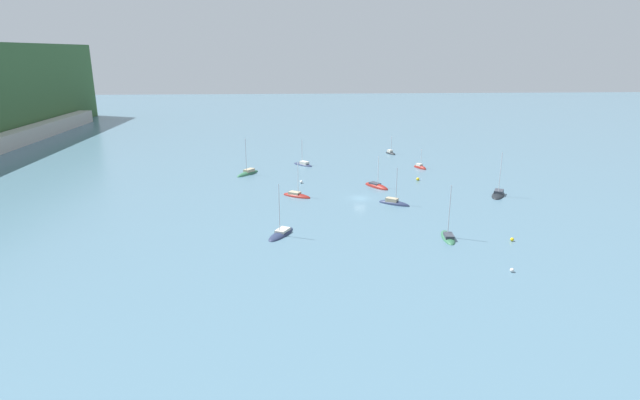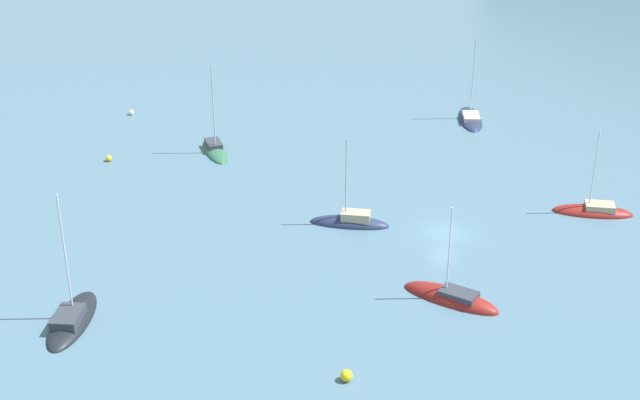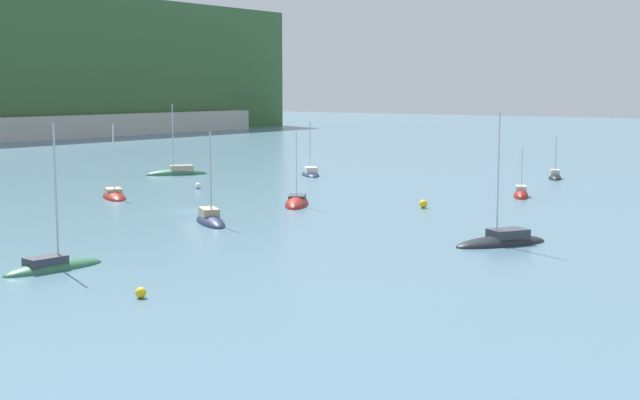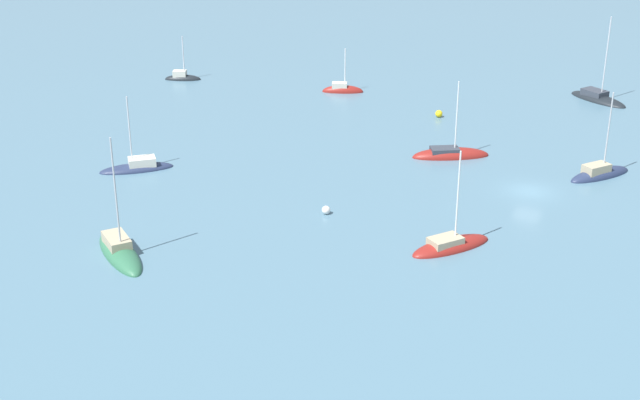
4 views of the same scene
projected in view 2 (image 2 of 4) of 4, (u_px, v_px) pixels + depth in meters
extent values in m
plane|color=slate|center=(444.00, 233.00, 80.20)|extent=(600.00, 600.00, 0.00)
ellipsoid|color=maroon|center=(592.00, 213.00, 83.73)|extent=(6.13, 7.53, 1.48)
cube|color=tan|center=(600.00, 207.00, 83.33)|extent=(2.88, 3.16, 0.63)
cylinder|color=silver|center=(594.00, 171.00, 81.88)|extent=(0.14, 0.14, 7.88)
ellipsoid|color=#2D6647|center=(215.00, 152.00, 97.12)|extent=(7.68, 3.04, 1.22)
cube|color=#333842|center=(214.00, 144.00, 97.35)|extent=(2.85, 1.84, 0.63)
cylinder|color=#B2B2B7|center=(213.00, 108.00, 94.56)|extent=(0.14, 0.14, 9.61)
ellipsoid|color=maroon|center=(451.00, 300.00, 70.10)|extent=(8.07, 6.39, 1.88)
cube|color=#333842|center=(459.00, 294.00, 69.46)|extent=(3.35, 2.99, 0.47)
cylinder|color=silver|center=(449.00, 251.00, 68.43)|extent=(0.14, 0.14, 7.47)
ellipsoid|color=black|center=(72.00, 321.00, 67.35)|extent=(8.56, 6.48, 1.41)
cube|color=#333842|center=(68.00, 317.00, 66.41)|extent=(3.54, 3.15, 0.80)
cylinder|color=silver|center=(65.00, 256.00, 65.34)|extent=(0.14, 0.14, 10.10)
ellipsoid|color=#232D4C|center=(349.00, 224.00, 81.65)|extent=(5.83, 7.24, 1.60)
cube|color=tan|center=(356.00, 216.00, 81.19)|extent=(2.69, 3.01, 0.89)
cylinder|color=#B2B2B7|center=(346.00, 180.00, 79.77)|extent=(0.14, 0.14, 7.97)
ellipsoid|color=#232D4C|center=(470.00, 120.00, 105.89)|extent=(8.59, 6.18, 1.31)
cube|color=beige|center=(471.00, 117.00, 105.02)|extent=(3.51, 3.03, 0.55)
cylinder|color=silver|center=(473.00, 77.00, 104.02)|extent=(0.14, 0.14, 9.53)
sphere|color=yellow|center=(109.00, 158.00, 94.64)|extent=(0.66, 0.66, 0.66)
sphere|color=white|center=(131.00, 112.00, 107.28)|extent=(0.63, 0.63, 0.63)
sphere|color=yellow|center=(346.00, 376.00, 60.67)|extent=(0.85, 0.85, 0.85)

